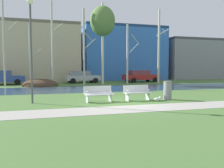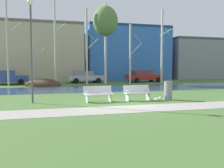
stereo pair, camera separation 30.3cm
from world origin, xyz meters
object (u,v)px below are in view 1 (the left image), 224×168
(streetlamp, at_px, (31,34))
(parked_hatch_third_red, at_px, (140,76))
(parked_sedan_second_silver, at_px, (82,77))
(trash_bin, at_px, (168,90))
(parked_van_nearest_blue, at_px, (1,77))
(bench_left, at_px, (99,93))
(seagull, at_px, (158,99))
(bench_right, at_px, (137,92))

(streetlamp, relative_size, parked_hatch_third_red, 1.14)
(parked_sedan_second_silver, height_order, parked_hatch_third_red, parked_hatch_third_red)
(trash_bin, height_order, parked_van_nearest_blue, parked_van_nearest_blue)
(bench_left, distance_m, seagull, 3.31)
(bench_right, distance_m, trash_bin, 1.81)
(streetlamp, bearing_deg, parked_sedan_second_silver, 72.15)
(streetlamp, relative_size, parked_van_nearest_blue, 1.13)
(bench_left, relative_size, parked_hatch_third_red, 0.34)
(bench_left, xyz_separation_m, parked_van_nearest_blue, (-7.45, 15.44, 0.35))
(bench_left, distance_m, parked_hatch_third_red, 18.16)
(bench_left, bearing_deg, trash_bin, -3.60)
(trash_bin, bearing_deg, parked_sedan_second_silver, 98.80)
(streetlamp, bearing_deg, trash_bin, -5.52)
(trash_bin, distance_m, streetlamp, 8.18)
(trash_bin, height_order, seagull, trash_bin)
(bench_left, bearing_deg, seagull, -12.26)
(parked_sedan_second_silver, xyz_separation_m, parked_hatch_third_red, (7.63, -0.42, 0.03))
(bench_left, relative_size, parked_sedan_second_silver, 0.38)
(streetlamp, height_order, parked_hatch_third_red, streetlamp)
(seagull, bearing_deg, parked_hatch_third_red, 69.96)
(streetlamp, bearing_deg, bench_right, -4.69)
(bench_left, xyz_separation_m, parked_hatch_third_red, (9.18, 15.66, 0.33))
(bench_left, xyz_separation_m, bench_right, (2.29, 0.00, 0.00))
(parked_sedan_second_silver, bearing_deg, streetlamp, -107.85)
(parked_van_nearest_blue, bearing_deg, parked_hatch_third_red, 0.74)
(bench_left, xyz_separation_m, parked_sedan_second_silver, (1.55, 16.08, 0.30))
(parked_hatch_third_red, bearing_deg, streetlamp, -129.81)
(parked_sedan_second_silver, bearing_deg, parked_hatch_third_red, -3.18)
(trash_bin, bearing_deg, streetlamp, 174.48)
(streetlamp, distance_m, parked_sedan_second_silver, 16.64)
(trash_bin, bearing_deg, parked_hatch_third_red, 72.22)
(trash_bin, relative_size, parked_hatch_third_red, 0.23)
(seagull, bearing_deg, bench_right, 142.96)
(bench_left, distance_m, parked_sedan_second_silver, 16.16)
(bench_left, bearing_deg, bench_right, 0.00)
(parked_van_nearest_blue, bearing_deg, bench_right, -57.77)
(bench_left, relative_size, trash_bin, 1.50)
(parked_van_nearest_blue, bearing_deg, trash_bin, -53.72)
(bench_right, height_order, seagull, bench_right)
(seagull, bearing_deg, trash_bin, 27.13)
(parked_van_nearest_blue, bearing_deg, parked_sedan_second_silver, 4.06)
(trash_bin, height_order, streetlamp, streetlamp)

